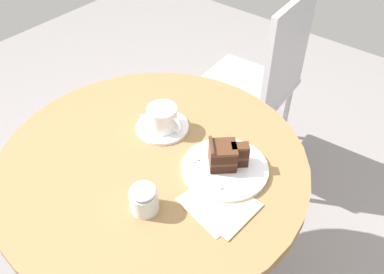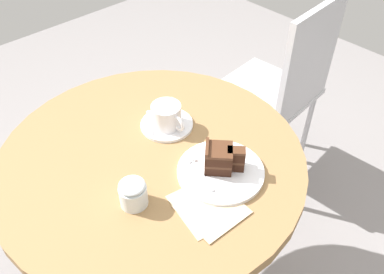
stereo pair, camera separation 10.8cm
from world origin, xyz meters
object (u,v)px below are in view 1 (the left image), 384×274
at_px(cake_slice, 225,155).
at_px(fork, 201,166).
at_px(teaspoon, 145,123).
at_px(napkin, 221,204).
at_px(cafe_chair, 263,78).
at_px(saucer, 163,127).
at_px(coffee_cup, 163,118).
at_px(cake_plate, 225,168).
at_px(sugar_pot, 144,199).

bearing_deg(cake_slice, fork, -134.57).
relative_size(teaspoon, fork, 0.67).
height_order(napkin, cafe_chair, cafe_chair).
distance_m(saucer, fork, 0.20).
xyz_separation_m(teaspoon, fork, (0.23, -0.04, 0.00)).
relative_size(coffee_cup, cafe_chair, 0.13).
height_order(cake_slice, fork, cake_slice).
relative_size(teaspoon, napkin, 0.55).
relative_size(saucer, fork, 1.06).
distance_m(cake_plate, sugar_pot, 0.23).
bearing_deg(fork, napkin, 168.79).
xyz_separation_m(coffee_cup, sugar_pot, (0.16, -0.24, -0.01)).
distance_m(napkin, sugar_pot, 0.18).
bearing_deg(sugar_pot, fork, 82.29).
height_order(cake_slice, cafe_chair, cafe_chair).
bearing_deg(napkin, saucer, 157.92).
distance_m(cake_slice, fork, 0.07).
xyz_separation_m(coffee_cup, napkin, (0.29, -0.12, -0.04)).
bearing_deg(napkin, cake_plate, 120.59).
bearing_deg(saucer, coffee_cup, -27.02).
bearing_deg(cake_plate, saucer, 174.85).
bearing_deg(napkin, fork, 151.21).
relative_size(saucer, sugar_pot, 2.08).
height_order(teaspoon, sugar_pot, sugar_pot).
height_order(saucer, napkin, saucer).
height_order(fork, napkin, fork).
bearing_deg(napkin, teaspoon, 164.15).
bearing_deg(saucer, sugar_pot, -56.05).
distance_m(cake_slice, cafe_chair, 0.76).
xyz_separation_m(saucer, sugar_pot, (0.16, -0.24, 0.03)).
bearing_deg(fork, cake_plate, -124.19).
bearing_deg(cafe_chair, sugar_pot, 8.57).
relative_size(cafe_chair, sugar_pot, 12.16).
bearing_deg(coffee_cup, sugar_pot, -56.71).
xyz_separation_m(cake_slice, napkin, (0.06, -0.10, -0.04)).
bearing_deg(napkin, cake_slice, 121.76).
relative_size(cake_plate, napkin, 1.26).
height_order(teaspoon, cake_slice, cake_slice).
xyz_separation_m(saucer, cafe_chair, (-0.04, 0.66, -0.19)).
relative_size(napkin, sugar_pot, 2.43).
height_order(cake_plate, napkin, cake_plate).
bearing_deg(napkin, coffee_cup, 158.03).
bearing_deg(teaspoon, fork, -154.21).
relative_size(cake_plate, cake_slice, 2.15).
relative_size(saucer, cafe_chair, 0.17).
xyz_separation_m(coffee_cup, teaspoon, (-0.05, -0.02, -0.03)).
distance_m(coffee_cup, fork, 0.19).
bearing_deg(coffee_cup, cafe_chair, 94.18).
relative_size(teaspoon, cake_plate, 0.43).
height_order(saucer, sugar_pot, sugar_pot).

